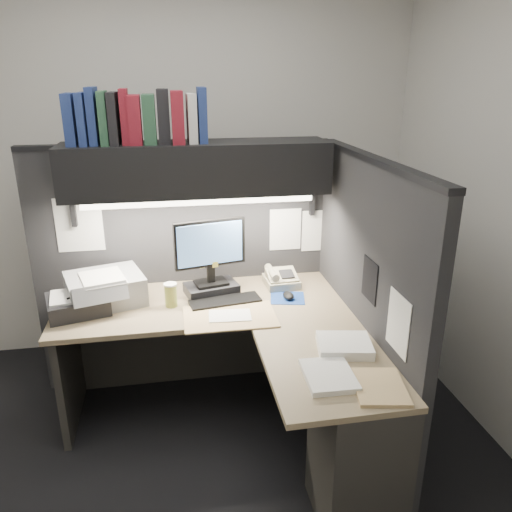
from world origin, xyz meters
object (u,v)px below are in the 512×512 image
Objects in this scene: monitor at (211,265)px; telephone at (281,279)px; desk at (272,391)px; printer at (105,289)px; keyboard at (225,301)px; overhead_shelf at (197,168)px; notebook_stack at (78,304)px; coffee_cup at (171,296)px.

telephone is at bearing -6.91° from monitor.
desk is 3.57× the size of monitor.
desk is 0.86m from monitor.
printer is at bearing 168.44° from monitor.
keyboard is 1.96× the size of telephone.
keyboard is (0.12, -0.24, -0.76)m from overhead_shelf.
telephone is (0.39, 0.20, 0.03)m from keyboard.
keyboard is 0.84m from notebook_stack.
overhead_shelf is 0.89m from telephone.
desk is at bearing -27.92° from notebook_stack.
telephone is (0.46, 0.05, -0.15)m from monitor.
desk is 1.16m from printer.
telephone is 0.65× the size of notebook_stack.
desk is 3.99× the size of printer.
keyboard is at bearing -1.83° from notebook_stack.
overhead_shelf is 7.16× the size of telephone.
keyboard is 3.18× the size of coffee_cup.
coffee_cup is at bearing -163.26° from monitor.
overhead_shelf is 3.64× the size of printer.
telephone is 0.73m from coffee_cup.
telephone is (0.21, 0.72, 0.33)m from desk.
monitor is 2.20× the size of telephone.
coffee_cup is at bearing -131.30° from overhead_shelf.
monitor is 1.12× the size of printer.
desk is 1.21m from notebook_stack.
monitor is 0.25m from keyboard.
notebook_stack is at bearing 176.70° from monitor.
overhead_shelf is 0.76m from coffee_cup.
notebook_stack is (-1.02, 0.54, 0.34)m from desk.
keyboard is at bearing 109.24° from desk.
monitor is (0.05, -0.08, -0.58)m from overhead_shelf.
monitor reaches higher than notebook_stack.
notebook_stack is (-0.84, 0.03, 0.04)m from keyboard.
overhead_shelf is at bearing 110.69° from monitor.
keyboard is 1.00× the size of printer.
telephone is 1.62× the size of coffee_cup.
notebook_stack is (-0.53, 0.01, -0.02)m from coffee_cup.
overhead_shelf is (-0.30, 0.75, 1.06)m from desk.
coffee_cup is (-0.32, 0.01, 0.06)m from keyboard.
coffee_cup is 0.41m from printer.
monitor is 0.80m from notebook_stack.
telephone is at bearing 73.62° from desk.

